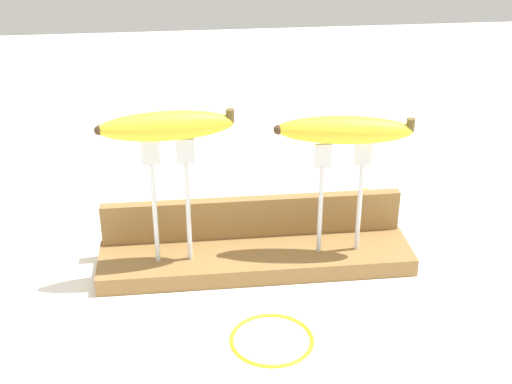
{
  "coord_description": "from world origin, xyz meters",
  "views": [
    {
      "loc": [
        -0.11,
        -0.92,
        0.59
      ],
      "look_at": [
        0.0,
        0.0,
        0.13
      ],
      "focal_mm": 49.67,
      "sensor_mm": 36.0,
      "label": 1
    }
  ],
  "objects": [
    {
      "name": "board_backstop",
      "position": [
        0.0,
        0.05,
        0.06
      ],
      "size": [
        0.47,
        0.02,
        0.07
      ],
      "primitive_type": "cube",
      "color": "olive",
      "rests_on": "wooden_board"
    },
    {
      "name": "fork_stand_left",
      "position": [
        -0.12,
        -0.01,
        0.14
      ],
      "size": [
        0.07,
        0.01,
        0.19
      ],
      "color": "silver",
      "rests_on": "wooden_board"
    },
    {
      "name": "ground_plane",
      "position": [
        0.0,
        0.0,
        0.0
      ],
      "size": [
        3.0,
        3.0,
        0.0
      ],
      "primitive_type": "plane",
      "color": "white"
    },
    {
      "name": "banana_raised_right",
      "position": [
        0.12,
        -0.01,
        0.22
      ],
      "size": [
        0.2,
        0.07,
        0.04
      ],
      "color": "yellow",
      "rests_on": "fork_stand_right"
    },
    {
      "name": "wire_coil",
      "position": [
        0.0,
        -0.18,
        0.0
      ],
      "size": [
        0.11,
        0.11,
        0.01
      ],
      "primitive_type": "torus",
      "color": "gold",
      "rests_on": "ground"
    },
    {
      "name": "fork_fallen_far",
      "position": [
        0.07,
        0.19,
        0.0
      ],
      "size": [
        0.15,
        0.1,
        0.01
      ],
      "color": "silver",
      "rests_on": "ground"
    },
    {
      "name": "wooden_board",
      "position": [
        0.0,
        0.0,
        0.01
      ],
      "size": [
        0.48,
        0.11,
        0.03
      ],
      "primitive_type": "cube",
      "color": "olive",
      "rests_on": "ground"
    },
    {
      "name": "banana_raised_left",
      "position": [
        -0.12,
        -0.01,
        0.24
      ],
      "size": [
        0.19,
        0.05,
        0.04
      ],
      "color": "yellow",
      "rests_on": "fork_stand_left"
    },
    {
      "name": "fork_stand_right",
      "position": [
        0.12,
        -0.01,
        0.13
      ],
      "size": [
        0.08,
        0.01,
        0.18
      ],
      "color": "silver",
      "rests_on": "wooden_board"
    },
    {
      "name": "banana_chunk_near",
      "position": [
        0.22,
        0.15,
        0.02
      ],
      "size": [
        0.05,
        0.06,
        0.04
      ],
      "color": "#B2C138",
      "rests_on": "ground"
    }
  ]
}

